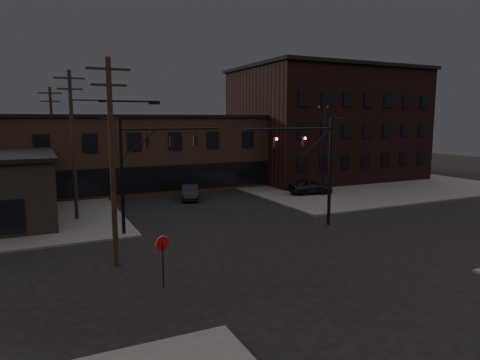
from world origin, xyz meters
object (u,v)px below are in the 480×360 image
object	(u,v)px
parked_car_lot_a	(311,186)
parked_car_lot_b	(274,177)
traffic_signal_far	(140,162)
stop_sign	(162,249)
car_crossing	(190,192)
traffic_signal_near	(317,160)

from	to	relation	value
parked_car_lot_a	parked_car_lot_b	world-z (taller)	parked_car_lot_a
parked_car_lot_a	parked_car_lot_b	size ratio (longest dim) A/B	0.95
traffic_signal_far	stop_sign	distance (m)	10.55
traffic_signal_far	parked_car_lot_b	distance (m)	25.55
parked_car_lot_b	car_crossing	size ratio (longest dim) A/B	1.08
parked_car_lot_a	car_crossing	size ratio (longest dim) A/B	1.03
parked_car_lot_b	traffic_signal_near	bearing A→B (deg)	169.90
traffic_signal_far	parked_car_lot_a	world-z (taller)	traffic_signal_far
parked_car_lot_a	car_crossing	world-z (taller)	parked_car_lot_a
traffic_signal_near	stop_sign	distance (m)	15.17
parked_car_lot_b	car_crossing	world-z (taller)	parked_car_lot_b
parked_car_lot_b	car_crossing	xyz separation A→B (m)	(-12.62, -5.33, -0.11)
traffic_signal_near	car_crossing	distance (m)	15.41
parked_car_lot_b	traffic_signal_far	bearing A→B (deg)	140.12
stop_sign	car_crossing	distance (m)	22.09
traffic_signal_near	traffic_signal_far	bearing A→B (deg)	163.83
traffic_signal_near	traffic_signal_far	distance (m)	12.57
traffic_signal_far	parked_car_lot_b	bearing A→B (deg)	38.75
traffic_signal_far	stop_sign	bearing A→B (deg)	-97.32
traffic_signal_near	stop_sign	bearing A→B (deg)	-154.10
traffic_signal_near	parked_car_lot_b	world-z (taller)	traffic_signal_near
traffic_signal_far	stop_sign	xyz separation A→B (m)	(-1.28, -9.99, -3.17)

